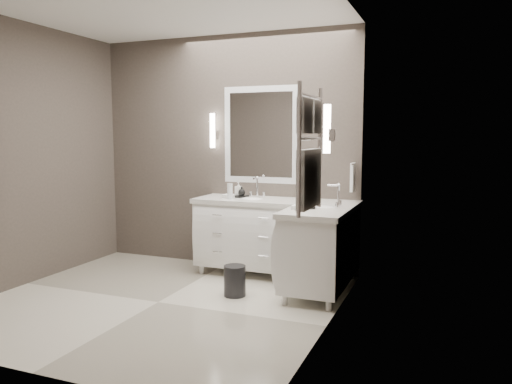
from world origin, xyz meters
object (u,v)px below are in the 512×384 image
at_px(vanity_right, 322,243).
at_px(towel_ladder, 309,157).
at_px(vanity_back, 252,231).
at_px(waste_bin, 235,281).

relative_size(vanity_right, towel_ladder, 1.38).
bearing_deg(vanity_right, vanity_back, 159.62).
relative_size(vanity_right, waste_bin, 4.18).
bearing_deg(vanity_back, vanity_right, -20.38).
distance_m(vanity_right, waste_bin, 0.93).
xyz_separation_m(vanity_back, waste_bin, (0.14, -0.79, -0.34)).
bearing_deg(vanity_back, towel_ladder, -55.90).
height_order(vanity_right, towel_ladder, towel_ladder).
xyz_separation_m(towel_ladder, waste_bin, (-0.96, 0.84, -1.24)).
relative_size(vanity_back, waste_bin, 4.18).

